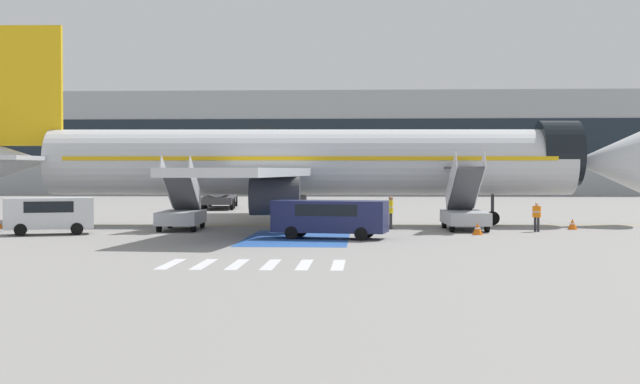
{
  "coord_description": "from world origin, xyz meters",
  "views": [
    {
      "loc": [
        2.91,
        -54.07,
        3.38
      ],
      "look_at": [
        0.28,
        -2.83,
        2.08
      ],
      "focal_mm": 50.0,
      "sensor_mm": 36.0,
      "label": 1
    }
  ],
  "objects_px": {
    "boarding_stairs_aft": "(181,212)",
    "ground_crew_0": "(391,210)",
    "traffic_cone_0": "(573,224)",
    "service_van_1": "(49,212)",
    "terminal_building": "(311,144)",
    "service_van_0": "(330,215)",
    "fuel_tanker": "(220,188)",
    "airliner": "(299,162)",
    "boarding_stairs_forward": "(465,212)",
    "ground_crew_1": "(537,215)",
    "traffic_cone_2": "(478,229)",
    "baggage_cart": "(303,226)"
  },
  "relations": [
    {
      "from": "boarding_stairs_aft",
      "to": "ground_crew_0",
      "type": "bearing_deg",
      "value": 2.6
    },
    {
      "from": "traffic_cone_0",
      "to": "ground_crew_0",
      "type": "bearing_deg",
      "value": -177.61
    },
    {
      "from": "service_van_1",
      "to": "terminal_building",
      "type": "height_order",
      "value": "terminal_building"
    },
    {
      "from": "service_van_0",
      "to": "fuel_tanker",
      "type": "bearing_deg",
      "value": -151.91
    },
    {
      "from": "airliner",
      "to": "terminal_building",
      "type": "distance_m",
      "value": 70.4
    },
    {
      "from": "service_van_1",
      "to": "terminal_building",
      "type": "xyz_separation_m",
      "value": [
        8.83,
        78.92,
        5.82
      ]
    },
    {
      "from": "service_van_1",
      "to": "traffic_cone_0",
      "type": "height_order",
      "value": "service_van_1"
    },
    {
      "from": "boarding_stairs_forward",
      "to": "traffic_cone_0",
      "type": "distance_m",
      "value": 6.22
    },
    {
      "from": "boarding_stairs_aft",
      "to": "ground_crew_1",
      "type": "xyz_separation_m",
      "value": [
        19.59,
        -0.52,
        -0.08
      ]
    },
    {
      "from": "traffic_cone_0",
      "to": "terminal_building",
      "type": "relative_size",
      "value": 0.01
    },
    {
      "from": "boarding_stairs_forward",
      "to": "ground_crew_1",
      "type": "distance_m",
      "value": 3.94
    },
    {
      "from": "fuel_tanker",
      "to": "service_van_0",
      "type": "relative_size",
      "value": 1.88
    },
    {
      "from": "boarding_stairs_forward",
      "to": "boarding_stairs_aft",
      "type": "height_order",
      "value": "boarding_stairs_forward"
    },
    {
      "from": "boarding_stairs_aft",
      "to": "terminal_building",
      "type": "xyz_separation_m",
      "value": [
        2.67,
        75.03,
        5.97
      ]
    },
    {
      "from": "fuel_tanker",
      "to": "terminal_building",
      "type": "height_order",
      "value": "terminal_building"
    },
    {
      "from": "ground_crew_1",
      "to": "terminal_building",
      "type": "bearing_deg",
      "value": -51.49
    },
    {
      "from": "service_van_1",
      "to": "ground_crew_0",
      "type": "distance_m",
      "value": 18.54
    },
    {
      "from": "airliner",
      "to": "boarding_stairs_forward",
      "type": "distance_m",
      "value": 10.79
    },
    {
      "from": "boarding_stairs_forward",
      "to": "fuel_tanker",
      "type": "bearing_deg",
      "value": 121.49
    },
    {
      "from": "ground_crew_1",
      "to": "traffic_cone_2",
      "type": "height_order",
      "value": "ground_crew_1"
    },
    {
      "from": "ground_crew_1",
      "to": "traffic_cone_2",
      "type": "relative_size",
      "value": 2.59
    },
    {
      "from": "baggage_cart",
      "to": "ground_crew_0",
      "type": "height_order",
      "value": "ground_crew_0"
    },
    {
      "from": "boarding_stairs_aft",
      "to": "ground_crew_0",
      "type": "xyz_separation_m",
      "value": [
        11.73,
        1.02,
        0.08
      ]
    },
    {
      "from": "ground_crew_1",
      "to": "traffic_cone_0",
      "type": "relative_size",
      "value": 2.66
    },
    {
      "from": "boarding_stairs_aft",
      "to": "boarding_stairs_forward",
      "type": "bearing_deg",
      "value": -0.0
    },
    {
      "from": "terminal_building",
      "to": "service_van_0",
      "type": "bearing_deg",
      "value": -85.83
    },
    {
      "from": "airliner",
      "to": "traffic_cone_2",
      "type": "relative_size",
      "value": 67.7
    },
    {
      "from": "boarding_stairs_forward",
      "to": "baggage_cart",
      "type": "distance_m",
      "value": 9.08
    },
    {
      "from": "boarding_stairs_aft",
      "to": "fuel_tanker",
      "type": "relative_size",
      "value": 0.49
    },
    {
      "from": "airliner",
      "to": "service_van_1",
      "type": "bearing_deg",
      "value": -57.42
    },
    {
      "from": "traffic_cone_0",
      "to": "terminal_building",
      "type": "distance_m",
      "value": 76.36
    },
    {
      "from": "service_van_1",
      "to": "baggage_cart",
      "type": "xyz_separation_m",
      "value": [
        12.97,
        3.86,
        -0.9
      ]
    },
    {
      "from": "service_van_1",
      "to": "ground_crew_1",
      "type": "bearing_deg",
      "value": -102.22
    },
    {
      "from": "service_van_0",
      "to": "ground_crew_1",
      "type": "distance_m",
      "value": 12.25
    },
    {
      "from": "fuel_tanker",
      "to": "baggage_cart",
      "type": "height_order",
      "value": "fuel_tanker"
    },
    {
      "from": "service_van_1",
      "to": "boarding_stairs_aft",
      "type": "bearing_deg",
      "value": -77.39
    },
    {
      "from": "boarding_stairs_forward",
      "to": "airliner",
      "type": "bearing_deg",
      "value": 154.23
    },
    {
      "from": "boarding_stairs_forward",
      "to": "fuel_tanker",
      "type": "xyz_separation_m",
      "value": [
        -18.23,
        27.19,
        0.75
      ]
    },
    {
      "from": "boarding_stairs_forward",
      "to": "boarding_stairs_aft",
      "type": "bearing_deg",
      "value": 180.0
    },
    {
      "from": "airliner",
      "to": "baggage_cart",
      "type": "relative_size",
      "value": 14.18
    },
    {
      "from": "ground_crew_1",
      "to": "boarding_stairs_aft",
      "type": "bearing_deg",
      "value": 24.37
    },
    {
      "from": "fuel_tanker",
      "to": "baggage_cart",
      "type": "xyz_separation_m",
      "value": [
        9.21,
        -27.86,
        -1.54
      ]
    },
    {
      "from": "service_van_0",
      "to": "ground_crew_1",
      "type": "bearing_deg",
      "value": 125.99
    },
    {
      "from": "boarding_stairs_forward",
      "to": "baggage_cart",
      "type": "relative_size",
      "value": 1.79
    },
    {
      "from": "boarding_stairs_aft",
      "to": "fuel_tanker",
      "type": "xyz_separation_m",
      "value": [
        -2.4,
        27.84,
        0.79
      ]
    },
    {
      "from": "baggage_cart",
      "to": "ground_crew_0",
      "type": "distance_m",
      "value": 5.09
    },
    {
      "from": "service_van_1",
      "to": "baggage_cart",
      "type": "relative_size",
      "value": 1.61
    },
    {
      "from": "service_van_0",
      "to": "traffic_cone_0",
      "type": "relative_size",
      "value": 9.54
    },
    {
      "from": "airliner",
      "to": "traffic_cone_2",
      "type": "distance_m",
      "value": 13.0
    },
    {
      "from": "baggage_cart",
      "to": "traffic_cone_0",
      "type": "distance_m",
      "value": 15.22
    }
  ]
}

